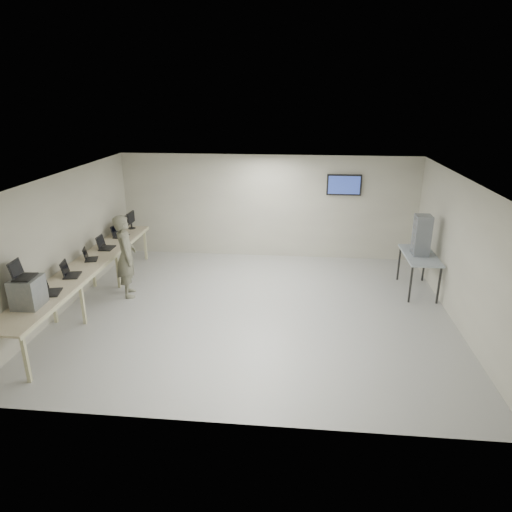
# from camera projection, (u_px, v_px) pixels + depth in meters

# --- Properties ---
(room) EXTENTS (8.01, 7.01, 2.81)m
(room) POSITION_uv_depth(u_px,v_px,m) (257.00, 246.00, 9.17)
(room) COLOR #9D9D98
(room) RESTS_ON ground
(workbench) EXTENTS (0.76, 6.00, 0.90)m
(workbench) POSITION_uv_depth(u_px,v_px,m) (87.00, 268.00, 9.65)
(workbench) COLOR beige
(workbench) RESTS_ON ground
(equipment_box) EXTENTS (0.45, 0.51, 0.51)m
(equipment_box) POSITION_uv_depth(u_px,v_px,m) (28.00, 292.00, 7.67)
(equipment_box) COLOR gray
(equipment_box) RESTS_ON workbench
(laptop_on_box) EXTENTS (0.34, 0.41, 0.30)m
(laptop_on_box) POSITION_uv_depth(u_px,v_px,m) (21.00, 273.00, 7.57)
(laptop_on_box) COLOR black
(laptop_on_box) RESTS_ON equipment_box
(laptop_0) EXTENTS (0.40, 0.44, 0.30)m
(laptop_0) POSITION_uv_depth(u_px,v_px,m) (48.00, 289.00, 8.23)
(laptop_0) COLOR black
(laptop_0) RESTS_ON workbench
(laptop_1) EXTENTS (0.39, 0.44, 0.30)m
(laptop_1) POSITION_uv_depth(u_px,v_px,m) (69.00, 272.00, 9.01)
(laptop_1) COLOR black
(laptop_1) RESTS_ON workbench
(laptop_2) EXTENTS (0.37, 0.40, 0.26)m
(laptop_2) POSITION_uv_depth(u_px,v_px,m) (89.00, 257.00, 9.89)
(laptop_2) COLOR black
(laptop_2) RESTS_ON workbench
(laptop_3) EXTENTS (0.33, 0.40, 0.31)m
(laptop_3) POSITION_uv_depth(u_px,v_px,m) (104.00, 245.00, 10.60)
(laptop_3) COLOR black
(laptop_3) RESTS_ON workbench
(laptop_4) EXTENTS (0.36, 0.41, 0.30)m
(laptop_4) POSITION_uv_depth(u_px,v_px,m) (119.00, 234.00, 11.48)
(laptop_4) COLOR black
(laptop_4) RESTS_ON workbench
(monitor_near) EXTENTS (0.20, 0.45, 0.44)m
(monitor_near) POSITION_uv_depth(u_px,v_px,m) (123.00, 224.00, 11.61)
(monitor_near) COLOR black
(monitor_near) RESTS_ON workbench
(monitor_far) EXTENTS (0.20, 0.45, 0.45)m
(monitor_far) POSITION_uv_depth(u_px,v_px,m) (131.00, 219.00, 12.11)
(monitor_far) COLOR black
(monitor_far) RESTS_ON workbench
(soldier) EXTENTS (0.66, 0.79, 1.86)m
(soldier) POSITION_uv_depth(u_px,v_px,m) (126.00, 256.00, 10.04)
(soldier) COLOR #646759
(soldier) RESTS_ON ground
(side_table) EXTENTS (0.69, 1.48, 0.89)m
(side_table) POSITION_uv_depth(u_px,v_px,m) (420.00, 258.00, 10.28)
(side_table) COLOR #939EA9
(side_table) RESTS_ON ground
(storage_bins) EXTENTS (0.34, 0.38, 0.91)m
(storage_bins) POSITION_uv_depth(u_px,v_px,m) (422.00, 235.00, 10.10)
(storage_bins) COLOR gray
(storage_bins) RESTS_ON side_table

